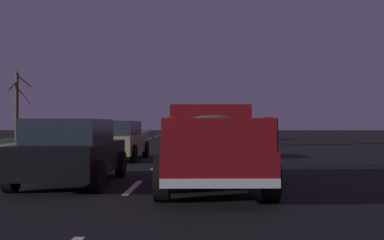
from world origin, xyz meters
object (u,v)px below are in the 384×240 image
(sedan_red, at_px, (203,131))
(sedan_black, at_px, (72,151))
(sedan_tan, at_px, (117,140))
(pickup_truck, at_px, (211,144))
(bare_tree_far, at_px, (17,105))

(sedan_red, bearing_deg, sedan_black, 173.56)
(sedan_red, relative_size, sedan_tan, 0.99)
(pickup_truck, bearing_deg, sedan_tan, 23.83)
(sedan_black, relative_size, bare_tree_far, 0.78)
(sedan_black, xyz_separation_m, sedan_tan, (7.38, 0.26, 0.00))
(sedan_red, distance_m, sedan_tan, 21.28)
(sedan_tan, bearing_deg, bare_tree_far, 31.09)
(sedan_black, distance_m, bare_tree_far, 28.81)
(sedan_black, bearing_deg, sedan_red, -6.44)
(sedan_black, relative_size, sedan_red, 1.00)
(sedan_black, distance_m, sedan_tan, 7.38)
(sedan_red, bearing_deg, bare_tree_far, 98.10)
(sedan_red, bearing_deg, pickup_truck, -179.84)
(pickup_truck, distance_m, sedan_tan, 8.76)
(sedan_black, xyz_separation_m, bare_tree_far, (26.26, 11.64, 2.15))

